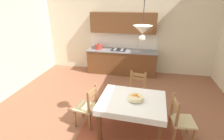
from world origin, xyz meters
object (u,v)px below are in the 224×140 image
Objects in this scene: dining_chair_kitchen_side at (136,91)px; pendant_lamp at (143,30)px; dining_chair_window_side at (181,120)px; fruit_bowl at (136,98)px; kitchen_cabinetry at (122,51)px; dining_table at (132,105)px; dining_chair_tv_side at (87,107)px.

pendant_lamp reaches higher than dining_chair_kitchen_side.
dining_chair_window_side is at bearing -46.46° from dining_chair_kitchen_side.
dining_chair_kitchen_side is 0.99m from fruit_bowl.
kitchen_cabinetry is at bearing 103.05° from fruit_bowl.
dining_chair_kitchen_side reaches higher than dining_table.
dining_chair_window_side is (0.95, -0.06, -0.19)m from dining_table.
pendant_lamp is at bearing 0.57° from dining_chair_tv_side.
dining_table is at bearing -78.04° from kitchen_cabinetry.
dining_chair_window_side is at bearing -3.42° from dining_table.
dining_chair_kitchen_side is at bearing -72.58° from kitchen_cabinetry.
dining_chair_window_side is at bearing -6.16° from pendant_lamp.
pendant_lamp is at bearing -75.94° from kitchen_cabinetry.
kitchen_cabinetry is 3.55m from dining_chair_window_side.
pendant_lamp reaches higher than dining_chair_tv_side.
dining_table is at bearing -1.37° from dining_chair_tv_side.
dining_chair_window_side is 1.16× the size of pendant_lamp.
kitchen_cabinetry is at bearing 101.96° from dining_table.
dining_chair_window_side is 0.96m from fruit_bowl.
dining_chair_kitchen_side and dining_chair_window_side have the same top height.
dining_chair_kitchen_side is 1.00× the size of dining_chair_window_side.
dining_chair_kitchen_side is at bearing 95.38° from pendant_lamp.
pendant_lamp reaches higher than dining_chair_window_side.
dining_chair_tv_side is (-0.31, -3.06, -0.41)m from kitchen_cabinetry.
fruit_bowl is at bearing -140.38° from pendant_lamp.
dining_chair_tv_side is 1.09m from fruit_bowl.
dining_chair_kitchen_side is 1.88m from pendant_lamp.
kitchen_cabinetry is 2.72× the size of dining_chair_kitchen_side.
dining_table is 4.48× the size of fruit_bowl.
kitchen_cabinetry is 1.88× the size of dining_table.
dining_chair_tv_side is at bearing 177.61° from dining_chair_window_side.
fruit_bowl is at bearing -5.44° from dining_table.
pendant_lamp is at bearing 39.62° from fruit_bowl.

